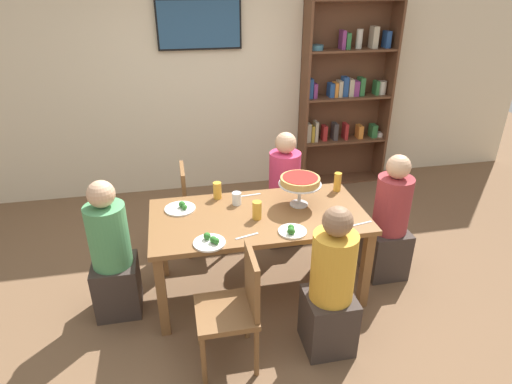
# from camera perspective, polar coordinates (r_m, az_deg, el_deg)

# --- Properties ---
(ground_plane) EXTENTS (12.00, 12.00, 0.00)m
(ground_plane) POSITION_cam_1_polar(r_m,az_deg,el_deg) (3.86, 0.30, -12.57)
(ground_plane) COLOR brown
(rear_partition) EXTENTS (8.00, 0.12, 2.80)m
(rear_partition) POSITION_cam_1_polar(r_m,az_deg,el_deg) (5.26, -4.70, 15.21)
(rear_partition) COLOR beige
(rear_partition) RESTS_ON ground_plane
(dining_table) EXTENTS (1.70, 0.86, 0.74)m
(dining_table) POSITION_cam_1_polar(r_m,az_deg,el_deg) (3.48, 0.33, -4.26)
(dining_table) COLOR brown
(dining_table) RESTS_ON ground_plane
(bookshelf) EXTENTS (1.11, 0.30, 2.21)m
(bookshelf) POSITION_cam_1_polar(r_m,az_deg,el_deg) (5.53, 11.65, 12.35)
(bookshelf) COLOR brown
(bookshelf) RESTS_ON ground_plane
(television) EXTENTS (0.92, 0.05, 0.53)m
(television) POSITION_cam_1_polar(r_m,az_deg,el_deg) (5.07, -7.50, 21.04)
(television) COLOR black
(diner_head_east) EXTENTS (0.34, 0.34, 1.15)m
(diner_head_east) POSITION_cam_1_polar(r_m,az_deg,el_deg) (3.94, 17.12, -4.28)
(diner_head_east) COLOR #382D28
(diner_head_east) RESTS_ON ground_plane
(diner_head_west) EXTENTS (0.34, 0.34, 1.15)m
(diner_head_west) POSITION_cam_1_polar(r_m,az_deg,el_deg) (3.53, -18.36, -8.36)
(diner_head_west) COLOR #382D28
(diner_head_west) RESTS_ON ground_plane
(diner_near_right) EXTENTS (0.34, 0.34, 1.15)m
(diner_near_right) POSITION_cam_1_polar(r_m,az_deg,el_deg) (3.10, 9.83, -12.76)
(diner_near_right) COLOR #382D28
(diner_near_right) RESTS_ON ground_plane
(diner_far_right) EXTENTS (0.34, 0.34, 1.15)m
(diner_far_right) POSITION_cam_1_polar(r_m,az_deg,el_deg) (4.26, 3.70, -0.59)
(diner_far_right) COLOR #382D28
(diner_far_right) RESTS_ON ground_plane
(chair_far_left) EXTENTS (0.40, 0.40, 0.87)m
(chair_far_left) POSITION_cam_1_polar(r_m,az_deg,el_deg) (4.16, -7.82, -1.58)
(chair_far_left) COLOR brown
(chair_far_left) RESTS_ON ground_plane
(chair_near_left) EXTENTS (0.40, 0.40, 0.87)m
(chair_near_left) POSITION_cam_1_polar(r_m,az_deg,el_deg) (2.97, -2.67, -14.53)
(chair_near_left) COLOR brown
(chair_near_left) RESTS_ON ground_plane
(deep_dish_pizza_stand) EXTENTS (0.35, 0.35, 0.25)m
(deep_dish_pizza_stand) POSITION_cam_1_polar(r_m,az_deg,el_deg) (3.50, 5.82, 1.31)
(deep_dish_pizza_stand) COLOR silver
(deep_dish_pizza_stand) RESTS_ON dining_table
(salad_plate_near_diner) EXTENTS (0.23, 0.23, 0.07)m
(salad_plate_near_diner) POSITION_cam_1_polar(r_m,az_deg,el_deg) (3.09, -6.06, -6.48)
(salad_plate_near_diner) COLOR white
(salad_plate_near_diner) RESTS_ON dining_table
(salad_plate_far_diner) EXTENTS (0.25, 0.25, 0.07)m
(salad_plate_far_diner) POSITION_cam_1_polar(r_m,az_deg,el_deg) (3.55, -9.90, -2.09)
(salad_plate_far_diner) COLOR white
(salad_plate_far_diner) RESTS_ON dining_table
(salad_plate_spare) EXTENTS (0.21, 0.21, 0.07)m
(salad_plate_spare) POSITION_cam_1_polar(r_m,az_deg,el_deg) (3.20, 4.77, -5.12)
(salad_plate_spare) COLOR white
(salad_plate_spare) RESTS_ON dining_table
(beer_glass_amber_tall) EXTENTS (0.06, 0.06, 0.17)m
(beer_glass_amber_tall) POSITION_cam_1_polar(r_m,az_deg,el_deg) (3.84, 10.69, 1.32)
(beer_glass_amber_tall) COLOR gold
(beer_glass_amber_tall) RESTS_ON dining_table
(beer_glass_amber_short) EXTENTS (0.07, 0.07, 0.14)m
(beer_glass_amber_short) POSITION_cam_1_polar(r_m,az_deg,el_deg) (3.67, -5.11, 0.21)
(beer_glass_amber_short) COLOR gold
(beer_glass_amber_short) RESTS_ON dining_table
(beer_glass_amber_spare) EXTENTS (0.07, 0.07, 0.15)m
(beer_glass_amber_spare) POSITION_cam_1_polar(r_m,az_deg,el_deg) (3.34, 0.13, -2.42)
(beer_glass_amber_spare) COLOR gold
(beer_glass_amber_spare) RESTS_ON dining_table
(water_glass_clear_near) EXTENTS (0.08, 0.08, 0.11)m
(water_glass_clear_near) POSITION_cam_1_polar(r_m,az_deg,el_deg) (3.57, -2.56, -0.86)
(water_glass_clear_near) COLOR white
(water_glass_clear_near) RESTS_ON dining_table
(cutlery_fork_near) EXTENTS (0.18, 0.06, 0.00)m
(cutlery_fork_near) POSITION_cam_1_polar(r_m,az_deg,el_deg) (3.30, 9.97, -4.72)
(cutlery_fork_near) COLOR silver
(cutlery_fork_near) RESTS_ON dining_table
(cutlery_knife_near) EXTENTS (0.18, 0.06, 0.00)m
(cutlery_knife_near) POSITION_cam_1_polar(r_m,az_deg,el_deg) (3.16, -1.19, -5.82)
(cutlery_knife_near) COLOR silver
(cutlery_knife_near) RESTS_ON dining_table
(cutlery_fork_far) EXTENTS (0.18, 0.05, 0.00)m
(cutlery_fork_far) POSITION_cam_1_polar(r_m,az_deg,el_deg) (3.41, 13.73, -4.07)
(cutlery_fork_far) COLOR silver
(cutlery_fork_far) RESTS_ON dining_table
(cutlery_knife_far) EXTENTS (0.18, 0.03, 0.00)m
(cutlery_knife_far) POSITION_cam_1_polar(r_m,az_deg,el_deg) (3.73, -0.69, -0.40)
(cutlery_knife_far) COLOR silver
(cutlery_knife_far) RESTS_ON dining_table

